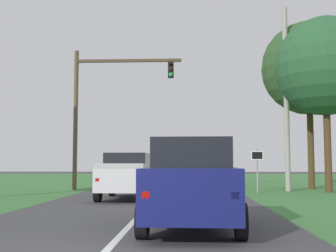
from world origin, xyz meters
TOP-DOWN VIEW (x-y plane):
  - ground_plane at (0.00, 9.25)m, footprint 120.00×120.00m
  - red_suv_near at (1.50, 3.19)m, footprint 2.26×4.94m
  - pickup_truck_lead at (-1.11, 11.24)m, footprint 2.17×5.00m
  - traffic_light at (-3.45, 17.39)m, footprint 6.10×0.40m
  - keep_moving_sign at (4.89, 15.43)m, footprint 0.60×0.09m
  - oak_tree_right at (8.46, 18.61)m, footprint 5.45×5.45m
  - utility_pole_right at (6.75, 16.91)m, footprint 0.28×0.28m
  - extra_tree_1 at (8.58, 15.91)m, footprint 5.17×5.17m

SIDE VIEW (x-z plane):
  - ground_plane at x=0.00m, z-range 0.00..0.00m
  - pickup_truck_lead at x=-1.11m, z-range 0.03..1.93m
  - red_suv_near at x=1.50m, z-range 0.05..2.08m
  - keep_moving_sign at x=4.89m, z-range 0.32..2.54m
  - utility_pole_right at x=6.75m, z-range 0.00..10.06m
  - traffic_light at x=-3.45m, z-range 1.15..9.02m
  - extra_tree_1 at x=8.58m, z-range 1.96..11.08m
  - oak_tree_right at x=8.46m, z-range 2.13..11.87m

